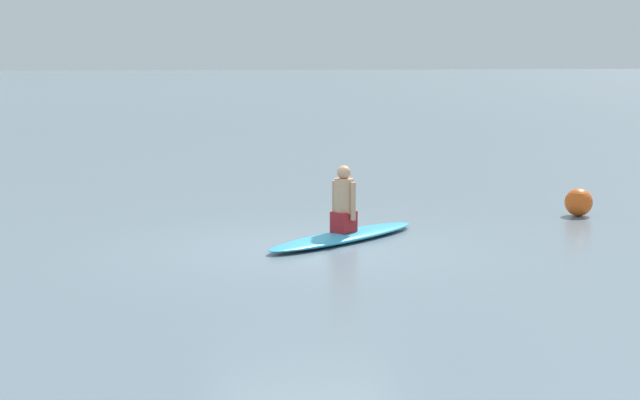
{
  "coord_description": "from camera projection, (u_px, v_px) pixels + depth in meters",
  "views": [
    {
      "loc": [
        3.2,
        12.7,
        2.48
      ],
      "look_at": [
        -0.22,
        -0.29,
        0.59
      ],
      "focal_mm": 56.71,
      "sensor_mm": 36.0,
      "label": 1
    }
  ],
  "objects": [
    {
      "name": "buoy_marker",
      "position": [
        579.0,
        202.0,
        16.0
      ],
      "size": [
        0.44,
        0.44,
        0.44
      ],
      "primitive_type": "sphere",
      "color": "#E55919",
      "rests_on": "ground"
    },
    {
      "name": "person_paddler",
      "position": [
        344.0,
        202.0,
        13.79
      ],
      "size": [
        0.39,
        0.37,
        0.92
      ],
      "rotation": [
        0.0,
        0.0,
        0.6
      ],
      "color": "#A51E23",
      "rests_on": "surfboard"
    },
    {
      "name": "ground_plane",
      "position": [
        310.0,
        248.0,
        13.32
      ],
      "size": [
        400.0,
        400.0,
        0.0
      ],
      "primitive_type": "plane",
      "color": "slate"
    },
    {
      "name": "surfboard",
      "position": [
        344.0,
        236.0,
        13.86
      ],
      "size": [
        2.78,
        2.18,
        0.12
      ],
      "primitive_type": "ellipsoid",
      "rotation": [
        0.0,
        0.0,
        0.6
      ],
      "color": "#339EC6",
      "rests_on": "ground"
    }
  ]
}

